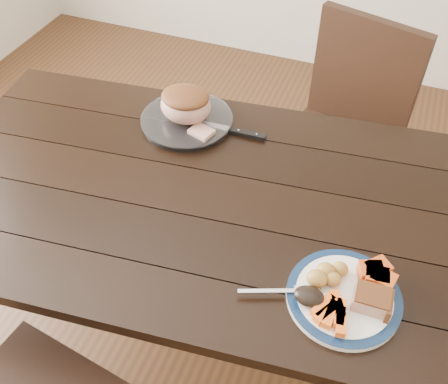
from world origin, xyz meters
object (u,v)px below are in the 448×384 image
(dining_table, at_px, (201,214))
(chair_far, at_px, (343,126))
(roast_joint, at_px, (186,106))
(serving_platter, at_px, (187,121))
(dinner_plate, at_px, (344,297))
(carving_knife, at_px, (236,132))
(fork, at_px, (282,291))
(pork_slice, at_px, (372,300))

(dining_table, distance_m, chair_far, 0.80)
(chair_far, distance_m, roast_joint, 0.71)
(roast_joint, bearing_deg, serving_platter, 0.00)
(dining_table, distance_m, roast_joint, 0.36)
(dinner_plate, xyz_separation_m, carving_knife, (-0.44, 0.48, -0.00))
(dinner_plate, relative_size, fork, 1.56)
(dining_table, relative_size, carving_knife, 5.27)
(dining_table, height_order, roast_joint, roast_joint)
(fork, bearing_deg, serving_platter, 110.76)
(carving_knife, bearing_deg, serving_platter, -178.67)
(fork, bearing_deg, carving_knife, 98.62)
(dinner_plate, height_order, serving_platter, serving_platter)
(chair_far, relative_size, roast_joint, 5.68)
(dining_table, xyz_separation_m, fork, (0.31, -0.24, 0.11))
(dining_table, bearing_deg, roast_joint, 120.52)
(chair_far, relative_size, serving_platter, 3.20)
(dining_table, height_order, fork, fork)
(chair_far, bearing_deg, dinner_plate, 116.16)
(roast_joint, xyz_separation_m, carving_knife, (0.17, 0.01, -0.06))
(fork, bearing_deg, pork_slice, -10.53)
(serving_platter, height_order, roast_joint, roast_joint)
(dining_table, height_order, carving_knife, carving_knife)
(roast_joint, distance_m, carving_knife, 0.18)
(fork, bearing_deg, dinner_plate, -4.12)
(dining_table, bearing_deg, carving_knife, 89.14)
(serving_platter, bearing_deg, roast_joint, 0.00)
(pork_slice, height_order, fork, pork_slice)
(dinner_plate, bearing_deg, serving_platter, 142.05)
(chair_far, xyz_separation_m, pork_slice, (0.21, -0.94, 0.26))
(serving_platter, relative_size, fork, 1.69)
(pork_slice, relative_size, roast_joint, 0.50)
(dinner_plate, relative_size, carving_knife, 0.83)
(dinner_plate, relative_size, roast_joint, 1.63)
(roast_joint, bearing_deg, dinner_plate, -37.95)
(dining_table, relative_size, dinner_plate, 6.31)
(dining_table, distance_m, serving_platter, 0.33)
(carving_knife, bearing_deg, pork_slice, -45.43)
(pork_slice, distance_m, roast_joint, 0.82)
(dining_table, xyz_separation_m, dinner_plate, (0.45, -0.20, 0.10))
(dinner_plate, distance_m, serving_platter, 0.77)
(pork_slice, bearing_deg, dinner_plate, 175.24)
(chair_far, height_order, roast_joint, chair_far)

